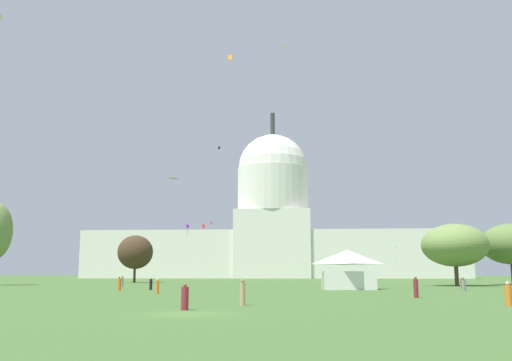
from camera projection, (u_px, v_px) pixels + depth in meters
name	position (u px, v px, depth m)	size (l,w,h in m)	color
ground_plane	(187.00, 314.00, 29.37)	(800.00, 800.00, 0.00)	#42662D
capitol_building	(273.00, 230.00, 221.53)	(146.05, 28.04, 66.26)	silver
event_tent	(348.00, 269.00, 73.67)	(6.96, 7.49, 5.09)	white
tree_east_mid	(511.00, 244.00, 99.21)	(12.95, 12.39, 10.72)	#4C3823
tree_east_far	(455.00, 245.00, 91.92)	(15.46, 15.47, 10.03)	brown
tree_west_mid	(135.00, 252.00, 121.67)	(8.74, 7.84, 10.13)	#42301E
person_maroon_deep_crowd	(416.00, 288.00, 48.31)	(0.52, 0.52, 1.81)	maroon
person_maroon_front_left	(185.00, 298.00, 32.42)	(0.48, 0.48, 1.54)	maroon
person_grey_aisle_center	(122.00, 282.00, 87.82)	(0.48, 0.48, 1.60)	gray
person_orange_edge_east	(119.00, 284.00, 66.76)	(0.62, 0.62, 1.68)	orange
person_orange_near_tree_east	(157.00, 287.00, 57.54)	(0.51, 0.51, 1.55)	orange
person_orange_lawn_far_left	(508.00, 295.00, 36.06)	(0.61, 0.61, 1.58)	orange
person_olive_lawn_far_right	(462.00, 284.00, 75.11)	(0.64, 0.64, 1.48)	olive
person_grey_front_right	(464.00, 285.00, 66.49)	(0.64, 0.64, 1.55)	gray
person_black_edge_west	(151.00, 284.00, 70.19)	(0.49, 0.49, 1.53)	black
person_tan_near_tree_west	(243.00, 293.00, 37.03)	(0.36, 0.36, 1.70)	tan
kite_pink_low	(175.00, 180.00, 90.69)	(1.62, 1.60, 0.21)	pink
kite_violet_low	(187.00, 226.00, 150.11)	(0.99, 0.98, 3.34)	purple
kite_black_high	(219.00, 148.00, 207.87)	(0.82, 0.83, 0.96)	black
kite_turquoise_low	(398.00, 249.00, 147.26)	(1.09, 1.61, 3.57)	teal
kite_red_low	(204.00, 226.00, 128.20)	(0.68, 0.20, 1.00)	red
kite_orange_high	(230.00, 57.00, 140.98)	(1.08, 0.39, 1.37)	orange
kite_magenta_mid	(211.00, 223.00, 199.04)	(0.64, 0.40, 1.20)	#D1339E
kite_yellow_high	(282.00, 48.00, 134.05)	(1.46, 1.11, 0.26)	yellow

